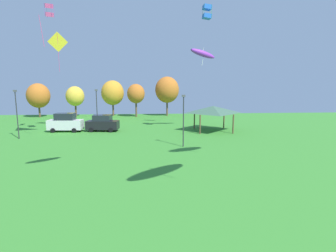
{
  "coord_description": "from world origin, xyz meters",
  "views": [
    {
      "loc": [
        0.73,
        0.6,
        6.6
      ],
      "look_at": [
        1.75,
        14.74,
        4.35
      ],
      "focal_mm": 28.0,
      "sensor_mm": 36.0,
      "label": 1
    }
  ],
  "objects_px": {
    "kite_flying_2": "(58,43)",
    "treeline_tree_3": "(136,94)",
    "kite_flying_6": "(207,12)",
    "parked_car_second_from_left": "(103,123)",
    "light_post_1": "(97,108)",
    "light_post_2": "(183,117)",
    "parked_car_leftmost": "(65,123)",
    "kite_flying_4": "(203,54)",
    "treeline_tree_4": "(167,90)",
    "kite_flying_7": "(49,10)",
    "treeline_tree_2": "(113,93)",
    "treeline_tree_1": "(75,96)",
    "treeline_tree_0": "(38,96)",
    "park_pavilion": "(213,110)",
    "light_post_0": "(17,111)"
  },
  "relations": [
    {
      "from": "kite_flying_4",
      "to": "treeline_tree_1",
      "type": "bearing_deg",
      "value": 141.42
    },
    {
      "from": "kite_flying_4",
      "to": "kite_flying_7",
      "type": "xyz_separation_m",
      "value": [
        -19.06,
        -4.46,
        4.23
      ]
    },
    {
      "from": "kite_flying_7",
      "to": "treeline_tree_0",
      "type": "height_order",
      "value": "kite_flying_7"
    },
    {
      "from": "parked_car_second_from_left",
      "to": "light_post_1",
      "type": "relative_size",
      "value": 0.78
    },
    {
      "from": "treeline_tree_2",
      "to": "kite_flying_6",
      "type": "bearing_deg",
      "value": -56.05
    },
    {
      "from": "kite_flying_6",
      "to": "treeline_tree_0",
      "type": "distance_m",
      "value": 37.93
    },
    {
      "from": "kite_flying_4",
      "to": "parked_car_leftmost",
      "type": "distance_m",
      "value": 21.67
    },
    {
      "from": "kite_flying_2",
      "to": "parked_car_leftmost",
      "type": "bearing_deg",
      "value": -54.71
    },
    {
      "from": "kite_flying_7",
      "to": "light_post_2",
      "type": "bearing_deg",
      "value": -20.85
    },
    {
      "from": "treeline_tree_0",
      "to": "treeline_tree_4",
      "type": "xyz_separation_m",
      "value": [
        26.14,
        0.68,
        1.12
      ]
    },
    {
      "from": "treeline_tree_0",
      "to": "treeline_tree_4",
      "type": "distance_m",
      "value": 26.18
    },
    {
      "from": "kite_flying_4",
      "to": "treeline_tree_2",
      "type": "distance_m",
      "value": 25.11
    },
    {
      "from": "kite_flying_4",
      "to": "treeline_tree_4",
      "type": "bearing_deg",
      "value": 101.8
    },
    {
      "from": "kite_flying_7",
      "to": "park_pavilion",
      "type": "height_order",
      "value": "kite_flying_7"
    },
    {
      "from": "parked_car_second_from_left",
      "to": "treeline_tree_3",
      "type": "height_order",
      "value": "treeline_tree_3"
    },
    {
      "from": "parked_car_leftmost",
      "to": "light_post_2",
      "type": "relative_size",
      "value": 0.87
    },
    {
      "from": "kite_flying_2",
      "to": "parked_car_leftmost",
      "type": "height_order",
      "value": "kite_flying_2"
    },
    {
      "from": "parked_car_second_from_left",
      "to": "park_pavilion",
      "type": "height_order",
      "value": "park_pavilion"
    },
    {
      "from": "light_post_2",
      "to": "treeline_tree_1",
      "type": "height_order",
      "value": "treeline_tree_1"
    },
    {
      "from": "kite_flying_7",
      "to": "light_post_0",
      "type": "height_order",
      "value": "kite_flying_7"
    },
    {
      "from": "treeline_tree_1",
      "to": "treeline_tree_3",
      "type": "height_order",
      "value": "treeline_tree_3"
    },
    {
      "from": "treeline_tree_1",
      "to": "treeline_tree_2",
      "type": "relative_size",
      "value": 0.84
    },
    {
      "from": "light_post_0",
      "to": "light_post_1",
      "type": "height_order",
      "value": "light_post_0"
    },
    {
      "from": "parked_car_leftmost",
      "to": "parked_car_second_from_left",
      "type": "height_order",
      "value": "parked_car_leftmost"
    },
    {
      "from": "light_post_2",
      "to": "treeline_tree_4",
      "type": "bearing_deg",
      "value": 89.59
    },
    {
      "from": "light_post_1",
      "to": "treeline_tree_1",
      "type": "height_order",
      "value": "treeline_tree_1"
    },
    {
      "from": "light_post_1",
      "to": "light_post_2",
      "type": "height_order",
      "value": "light_post_1"
    },
    {
      "from": "treeline_tree_4",
      "to": "kite_flying_2",
      "type": "bearing_deg",
      "value": -133.53
    },
    {
      "from": "park_pavilion",
      "to": "light_post_2",
      "type": "distance_m",
      "value": 10.83
    },
    {
      "from": "light_post_0",
      "to": "kite_flying_7",
      "type": "bearing_deg",
      "value": 2.71
    },
    {
      "from": "kite_flying_2",
      "to": "kite_flying_6",
      "type": "xyz_separation_m",
      "value": [
        19.83,
        -4.32,
        3.32
      ]
    },
    {
      "from": "kite_flying_2",
      "to": "kite_flying_4",
      "type": "distance_m",
      "value": 20.14
    },
    {
      "from": "kite_flying_2",
      "to": "treeline_tree_3",
      "type": "xyz_separation_m",
      "value": [
        9.8,
        15.74,
        -7.52
      ]
    },
    {
      "from": "treeline_tree_0",
      "to": "treeline_tree_3",
      "type": "relative_size",
      "value": 1.02
    },
    {
      "from": "park_pavilion",
      "to": "light_post_0",
      "type": "xyz_separation_m",
      "value": [
        -25.11,
        -3.81,
        0.31
      ]
    },
    {
      "from": "park_pavilion",
      "to": "light_post_1",
      "type": "height_order",
      "value": "light_post_1"
    },
    {
      "from": "parked_car_second_from_left",
      "to": "treeline_tree_3",
      "type": "bearing_deg",
      "value": 83.47
    },
    {
      "from": "kite_flying_2",
      "to": "light_post_1",
      "type": "xyz_separation_m",
      "value": [
        5.22,
        -1.53,
        -8.88
      ]
    },
    {
      "from": "kite_flying_2",
      "to": "parked_car_leftmost",
      "type": "relative_size",
      "value": 1.12
    },
    {
      "from": "parked_car_leftmost",
      "to": "light_post_2",
      "type": "bearing_deg",
      "value": -30.12
    },
    {
      "from": "treeline_tree_2",
      "to": "treeline_tree_4",
      "type": "xyz_separation_m",
      "value": [
        11.5,
        -0.88,
        0.65
      ]
    },
    {
      "from": "light_post_0",
      "to": "treeline_tree_2",
      "type": "relative_size",
      "value": 0.8
    },
    {
      "from": "kite_flying_7",
      "to": "park_pavilion",
      "type": "xyz_separation_m",
      "value": [
        20.55,
        3.6,
        -12.06
      ]
    },
    {
      "from": "treeline_tree_3",
      "to": "treeline_tree_2",
      "type": "bearing_deg",
      "value": 155.52
    },
    {
      "from": "treeline_tree_0",
      "to": "treeline_tree_1",
      "type": "relative_size",
      "value": 1.1
    },
    {
      "from": "kite_flying_4",
      "to": "treeline_tree_2",
      "type": "xyz_separation_m",
      "value": [
        -15.29,
        18.98,
        -6.05
      ]
    },
    {
      "from": "kite_flying_6",
      "to": "parked_car_second_from_left",
      "type": "xyz_separation_m",
      "value": [
        -14.0,
        3.37,
        -14.42
      ]
    },
    {
      "from": "parked_car_leftmost",
      "to": "treeline_tree_0",
      "type": "bearing_deg",
      "value": 124.57
    },
    {
      "from": "light_post_2",
      "to": "treeline_tree_3",
      "type": "bearing_deg",
      "value": 103.15
    },
    {
      "from": "kite_flying_2",
      "to": "park_pavilion",
      "type": "relative_size",
      "value": 0.91
    }
  ]
}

